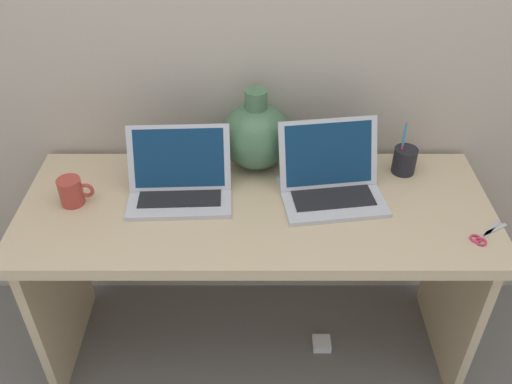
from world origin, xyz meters
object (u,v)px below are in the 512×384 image
Objects in this scene: laptop_right at (330,177)px; green_vase at (256,135)px; coffee_mug at (72,191)px; power_brick at (322,344)px; laptop_left at (180,178)px; pen_cup at (405,160)px; scissors at (484,236)px.

laptop_right is 1.24× the size of green_vase.
green_vase is at bearing 21.00° from coffee_mug.
laptop_left is at bearing 171.86° from power_brick.
green_vase is at bearing 137.05° from power_brick.
laptop_left is at bearing -179.39° from laptop_right.
coffee_mug is (-0.33, -0.05, -0.01)m from laptop_left.
pen_cup is 0.38m from scissors.
scissors is (0.92, -0.21, -0.05)m from laptop_left.
scissors is (0.43, -0.22, -0.06)m from laptop_right.
power_brick is (0.84, -0.02, -0.74)m from coffee_mug.
laptop_right is 1.91× the size of pen_cup.
scissors is 0.82m from power_brick.
green_vase reaches higher than pen_cup.
laptop_right is at bearing -156.65° from pen_cup.
laptop_right is 0.29m from pen_cup.
green_vase is at bearing 150.31° from scissors.
green_vase is 2.53× the size of coffee_mug.
pen_cup is 2.63× the size of power_brick.
laptop_left is 1.82× the size of pen_cup.
scissors is at bearing -13.19° from laptop_left.
green_vase is at bearing 34.61° from laptop_left.
laptop_right is 0.76m from power_brick.
coffee_mug is at bearing -170.89° from laptop_left.
pen_cup is 0.80m from power_brick.
laptop_left is 0.96× the size of laptop_right.
green_vase is (-0.24, 0.16, 0.06)m from laptop_right.
laptop_left is 2.99× the size of coffee_mug.
coffee_mug is at bearing -175.89° from laptop_right.
scissors is at bearing -26.86° from laptop_right.
laptop_right is 3.13× the size of coffee_mug.
power_brick is (0.50, -0.07, -0.75)m from laptop_left.
green_vase is 1.54× the size of pen_cup.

